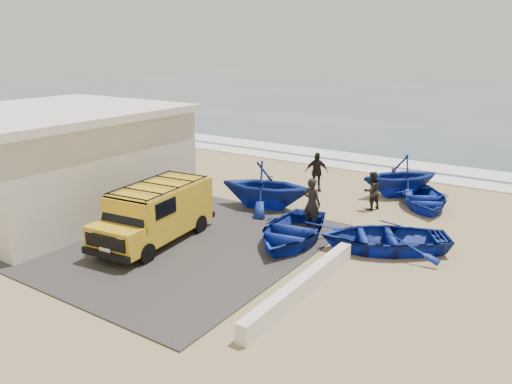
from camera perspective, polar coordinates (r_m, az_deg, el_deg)
The scene contains 16 objects.
ground at distance 19.27m, azimuth -3.58°, elevation -4.23°, with size 160.00×160.00×0.00m, color tan.
slab at distance 19.12m, azimuth -12.03°, elevation -4.66°, with size 12.00×10.00×0.05m, color #3C3A37.
ocean at distance 71.47m, azimuth 25.07°, elevation 9.57°, with size 180.00×88.00×0.01m, color #385166.
surf_line at distance 29.29m, azimuth 10.75°, elevation 2.85°, with size 180.00×1.60×0.06m, color white.
surf_wash at distance 31.55m, azimuth 12.55°, elevation 3.71°, with size 180.00×2.20×0.04m, color white.
building at distance 22.67m, azimuth -22.19°, elevation 3.45°, with size 8.40×9.40×4.30m.
parapet at distance 14.36m, azimuth 5.28°, elevation -10.68°, with size 0.35×6.00×0.55m, color silver.
van at distance 18.03m, azimuth -11.33°, elevation -2.21°, with size 2.42×5.06×2.10m.
boat_near_left at distance 17.88m, azimuth 4.07°, elevation -4.40°, with size 3.06×4.29×0.89m, color #132C9C.
boat_near_right at distance 17.75m, azimuth 14.42°, elevation -5.05°, with size 3.10×4.35×0.90m, color #132C9C.
boat_mid_left at distance 21.34m, azimuth 1.12°, elevation 0.80°, with size 3.38×3.92×2.06m, color #132C9C.
boat_mid_right at distance 22.81m, azimuth 18.60°, elevation -0.70°, with size 2.75×3.85×0.80m, color #132C9C.
boat_far_left at distance 24.07m, azimuth 16.16°, elevation 1.83°, with size 3.20×3.71×1.95m, color #132C9C.
fisherman_front at distance 19.07m, azimuth 6.40°, elevation -1.31°, with size 0.73×0.48×2.01m, color black.
fisherman_middle at distance 21.80m, azimuth 13.07°, elevation 0.16°, with size 0.81×0.63×1.66m, color black.
fisherman_back at distance 24.09m, azimuth 6.91°, elevation 2.31°, with size 1.11×0.46×1.90m, color black.
Camera 1 is at (10.97, -14.29, 6.83)m, focal length 35.00 mm.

